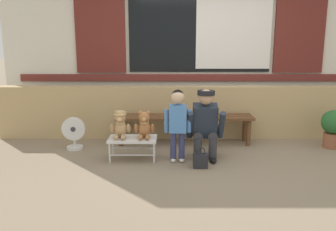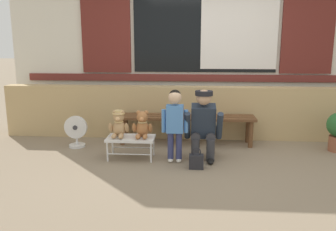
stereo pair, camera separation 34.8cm
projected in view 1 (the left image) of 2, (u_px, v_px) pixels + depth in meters
ground_plane at (210, 167)px, 4.38m from camera, size 60.00×60.00×0.00m
brick_low_wall at (200, 112)px, 5.69m from camera, size 6.58×0.25×0.85m
shop_facade at (199, 34)px, 5.93m from camera, size 6.71×0.26×3.35m
wooden_bench_long at (184, 120)px, 5.34m from camera, size 2.10×0.40×0.44m
small_display_bench at (132, 140)px, 4.62m from camera, size 0.64×0.36×0.30m
teddy_bear_with_hat at (120, 125)px, 4.58m from camera, size 0.28×0.27×0.36m
teddy_bear_plain at (144, 126)px, 4.58m from camera, size 0.28×0.26×0.36m
child_standing at (177, 118)px, 4.46m from camera, size 0.35×0.18×0.96m
adult_crouching at (205, 124)px, 4.62m from camera, size 0.50×0.49×0.95m
handbag_on_ground at (200, 160)px, 4.33m from camera, size 0.18×0.11×0.27m
potted_plant at (332, 126)px, 5.14m from camera, size 0.36×0.36×0.57m
floor_fan at (73, 133)px, 5.06m from camera, size 0.34×0.24×0.48m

